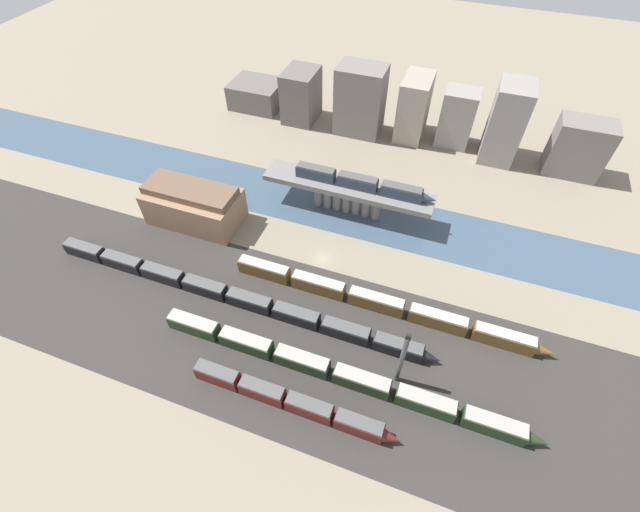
# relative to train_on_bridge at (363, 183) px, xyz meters

# --- Properties ---
(ground_plane) EXTENTS (400.00, 400.00, 0.00)m
(ground_plane) POSITION_rel_train_on_bridge_xyz_m (-4.03, -19.38, -10.72)
(ground_plane) COLOR gray
(railbed_yard) EXTENTS (280.00, 42.00, 0.01)m
(railbed_yard) POSITION_rel_train_on_bridge_xyz_m (-4.03, -43.38, -10.72)
(railbed_yard) COLOR #33302D
(railbed_yard) RESTS_ON ground
(river_water) EXTENTS (320.00, 19.30, 0.01)m
(river_water) POSITION_rel_train_on_bridge_xyz_m (-4.03, 0.00, -10.72)
(river_water) COLOR #3D5166
(river_water) RESTS_ON ground
(bridge) EXTENTS (46.06, 8.17, 9.05)m
(bridge) POSITION_rel_train_on_bridge_xyz_m (-4.03, 0.00, -4.03)
(bridge) COLOR slate
(bridge) RESTS_ON ground
(train_on_bridge) EXTENTS (37.62, 2.96, 3.43)m
(train_on_bridge) POSITION_rel_train_on_bridge_xyz_m (0.00, 0.00, 0.00)
(train_on_bridge) COLOR #2D384C
(train_on_bridge) RESTS_ON bridge
(train_yard_near) EXTENTS (41.56, 2.79, 4.09)m
(train_yard_near) POSITION_rel_train_on_bridge_xyz_m (2.76, -57.04, -8.71)
(train_yard_near) COLOR #5B1E19
(train_yard_near) RESTS_ON ground
(train_yard_mid) EXTENTS (78.63, 3.06, 3.92)m
(train_yard_mid) POSITION_rel_train_on_bridge_xyz_m (9.55, -48.49, -8.79)
(train_yard_mid) COLOR #23381E
(train_yard_mid) RESTS_ON ground
(train_yard_far) EXTENTS (94.62, 2.97, 3.60)m
(train_yard_far) POSITION_rel_train_on_bridge_xyz_m (-19.34, -38.54, -8.95)
(train_yard_far) COLOR black
(train_yard_far) RESTS_ON ground
(train_yard_outer) EXTENTS (72.99, 2.75, 4.09)m
(train_yard_outer) POSITION_rel_train_on_bridge_xyz_m (13.55, -29.07, -8.71)
(train_yard_outer) COLOR brown
(train_yard_outer) RESTS_ON ground
(warehouse_building) EXTENTS (24.59, 12.94, 11.21)m
(warehouse_building) POSITION_rel_train_on_bridge_xyz_m (-41.33, -17.35, -5.39)
(warehouse_building) COLOR #937056
(warehouse_building) RESTS_ON ground
(signal_tower) EXTENTS (1.00, 0.94, 17.01)m
(signal_tower) POSITION_rel_train_on_bridge_xyz_m (20.72, -44.71, -2.33)
(signal_tower) COLOR #4C4C51
(signal_tower) RESTS_ON ground
(city_block_far_left) EXTENTS (17.70, 14.61, 8.67)m
(city_block_far_left) POSITION_rel_train_on_bridge_xyz_m (-52.03, 43.72, -6.39)
(city_block_far_left) COLOR #605B56
(city_block_far_left) RESTS_ON ground
(city_block_left) EXTENTS (10.63, 13.46, 17.06)m
(city_block_left) POSITION_rel_train_on_bridge_xyz_m (-33.61, 40.94, -2.19)
(city_block_left) COLOR #605B56
(city_block_left) RESTS_ON ground
(city_block_center) EXTENTS (15.07, 10.91, 22.14)m
(city_block_center) POSITION_rel_train_on_bridge_xyz_m (-12.53, 40.05, 0.35)
(city_block_center) COLOR slate
(city_block_center) RESTS_ON ground
(city_block_right) EXTENTS (8.74, 14.64, 19.80)m
(city_block_right) POSITION_rel_train_on_bridge_xyz_m (4.51, 43.61, -0.82)
(city_block_right) COLOR gray
(city_block_right) RESTS_ON ground
(city_block_far_right) EXTENTS (10.33, 8.99, 18.07)m
(city_block_far_right) POSITION_rel_train_on_bridge_xyz_m (18.47, 43.56, -1.69)
(city_block_far_right) COLOR gray
(city_block_far_right) RESTS_ON ground
(city_block_tall) EXTENTS (10.06, 12.84, 23.84)m
(city_block_tall) POSITION_rel_train_on_bridge_xyz_m (32.73, 40.73, 1.20)
(city_block_tall) COLOR gray
(city_block_tall) RESTS_ON ground
(city_block_low) EXTENTS (15.35, 9.58, 16.85)m
(city_block_low) POSITION_rel_train_on_bridge_xyz_m (54.38, 40.02, -2.29)
(city_block_low) COLOR slate
(city_block_low) RESTS_ON ground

